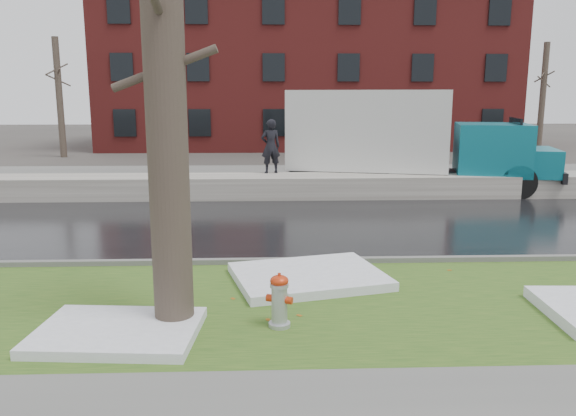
{
  "coord_description": "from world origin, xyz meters",
  "views": [
    {
      "loc": [
        -0.64,
        -9.81,
        3.32
      ],
      "look_at": [
        -0.2,
        1.85,
        1.0
      ],
      "focal_mm": 35.0,
      "sensor_mm": 36.0,
      "label": 1
    }
  ],
  "objects_px": {
    "tree": "(165,74)",
    "box_truck": "(400,138)",
    "fire_hydrant": "(280,298)",
    "worker": "(271,146)"
  },
  "relations": [
    {
      "from": "tree",
      "to": "box_truck",
      "type": "height_order",
      "value": "tree"
    },
    {
      "from": "fire_hydrant",
      "to": "tree",
      "type": "distance_m",
      "value": 3.5
    },
    {
      "from": "worker",
      "to": "tree",
      "type": "bearing_deg",
      "value": 68.62
    },
    {
      "from": "tree",
      "to": "worker",
      "type": "xyz_separation_m",
      "value": [
        1.5,
        11.3,
        -1.95
      ]
    },
    {
      "from": "fire_hydrant",
      "to": "worker",
      "type": "relative_size",
      "value": 0.44
    },
    {
      "from": "tree",
      "to": "box_truck",
      "type": "xyz_separation_m",
      "value": [
        6.1,
        12.04,
        -1.74
      ]
    },
    {
      "from": "fire_hydrant",
      "to": "box_truck",
      "type": "height_order",
      "value": "box_truck"
    },
    {
      "from": "fire_hydrant",
      "to": "worker",
      "type": "distance_m",
      "value": 11.51
    },
    {
      "from": "tree",
      "to": "worker",
      "type": "relative_size",
      "value": 3.89
    },
    {
      "from": "box_truck",
      "to": "worker",
      "type": "distance_m",
      "value": 4.66
    }
  ]
}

